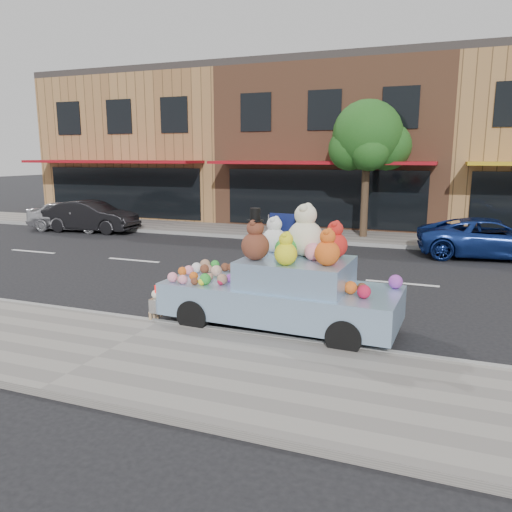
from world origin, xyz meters
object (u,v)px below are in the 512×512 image
at_px(street_tree, 368,141).
at_px(car_blue, 492,238).
at_px(art_car, 283,286).
at_px(car_dark, 91,216).
at_px(car_silver, 72,216).

xyz_separation_m(street_tree, car_blue, (4.29, -2.18, -3.07)).
height_order(street_tree, car_blue, street_tree).
height_order(street_tree, art_car, street_tree).
bearing_deg(street_tree, car_dark, -168.96).
distance_m(street_tree, car_dark, 11.72).
xyz_separation_m(car_dark, art_car, (11.28, -8.64, 0.16)).
relative_size(car_blue, art_car, 0.98).
bearing_deg(car_dark, street_tree, -82.96).
bearing_deg(car_silver, art_car, -130.85).
bearing_deg(car_blue, street_tree, 55.88).
relative_size(street_tree, car_silver, 1.37).
height_order(street_tree, car_silver, street_tree).
height_order(car_dark, art_car, art_car).
xyz_separation_m(street_tree, art_car, (0.16, -10.81, -2.88)).
distance_m(car_silver, car_blue, 16.40).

